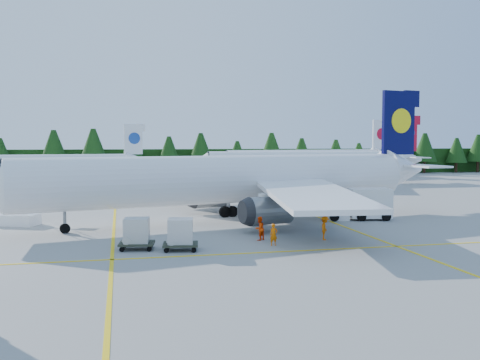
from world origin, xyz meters
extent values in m
plane|color=gray|center=(0.00, 0.00, 0.00)|extent=(320.00, 320.00, 0.00)
cube|color=yellow|center=(-14.00, 20.00, 0.01)|extent=(0.25, 120.00, 0.01)
cube|color=yellow|center=(6.00, 20.00, 0.01)|extent=(0.25, 120.00, 0.01)
cube|color=yellow|center=(0.00, -6.00, 0.01)|extent=(80.00, 0.25, 0.01)
cube|color=black|center=(0.00, 82.00, 3.00)|extent=(220.00, 4.00, 6.00)
cylinder|color=white|center=(-3.80, 8.29, 4.03)|extent=(38.14, 12.62, 4.48)
cube|color=#070738|center=(16.43, 12.78, 9.63)|extent=(4.24, 1.30, 6.94)
cube|color=white|center=(-2.58, 18.31, 3.36)|extent=(14.32, 17.88, 1.27)
cylinder|color=gray|center=(-4.11, 14.87, 1.79)|extent=(4.23, 3.12, 2.35)
cube|color=white|center=(1.55, -0.27, 3.36)|extent=(8.29, 17.36, 1.27)
cylinder|color=gray|center=(-1.30, 2.19, 1.79)|extent=(4.23, 3.12, 2.35)
cylinder|color=gray|center=(-17.92, 5.16, 0.95)|extent=(0.27, 0.27, 1.90)
cylinder|color=white|center=(19.86, 50.97, 3.83)|extent=(36.19, 4.34, 4.26)
cone|color=white|center=(0.28, 51.02, 3.83)|extent=(2.99, 4.26, 4.26)
cube|color=#B50C23|center=(39.54, 50.93, 9.15)|extent=(4.04, 0.38, 6.60)
cube|color=white|center=(23.07, 60.01, 3.19)|extent=(10.97, 17.15, 1.21)
cylinder|color=gray|center=(20.94, 57.14, 1.70)|extent=(3.62, 2.24, 2.23)
cube|color=white|center=(23.03, 41.92, 3.19)|extent=(11.03, 17.15, 1.21)
cylinder|color=gray|center=(20.91, 44.80, 1.70)|extent=(3.62, 2.24, 2.23)
cylinder|color=gray|center=(6.11, 51.00, 0.90)|extent=(0.26, 0.26, 1.81)
cylinder|color=white|center=(-28.08, 63.40, 3.41)|extent=(32.40, 8.68, 3.79)
cube|color=white|center=(-10.76, 66.09, 8.15)|extent=(3.61, 0.88, 5.87)
cylinder|color=white|center=(24.50, 64.90, 3.86)|extent=(36.43, 13.10, 4.29)
cone|color=white|center=(5.36, 60.07, 3.86)|extent=(3.96, 4.90, 4.29)
cube|color=white|center=(43.75, 69.76, 9.23)|extent=(4.05, 1.36, 6.65)
cylinder|color=gray|center=(11.06, 61.51, 0.86)|extent=(0.26, 0.26, 1.72)
cube|color=white|center=(-22.64, 10.59, 0.50)|extent=(4.31, 3.32, 1.00)
cube|color=gray|center=(-21.94, 12.27, 2.10)|extent=(2.74, 3.92, 2.70)
cube|color=gray|center=(-21.24, 13.95, 3.33)|extent=(1.94, 1.64, 0.11)
cube|color=white|center=(7.06, 7.52, 1.14)|extent=(2.53, 2.53, 2.27)
cube|color=black|center=(7.06, 7.52, 1.68)|extent=(2.19, 2.37, 0.97)
cube|color=white|center=(10.25, 6.91, 1.62)|extent=(4.28, 3.07, 2.82)
cube|color=#2E3325|center=(-12.34, -3.04, 0.44)|extent=(2.65, 2.19, 0.15)
cube|color=#BCBEC1|center=(-12.34, -3.04, 1.37)|extent=(1.92, 1.87, 1.69)
cube|color=#2E3325|center=(-9.39, -4.03, 0.44)|extent=(2.65, 2.19, 0.15)
cube|color=#BCBEC1|center=(-9.39, -4.03, 1.37)|extent=(1.92, 1.87, 1.69)
imported|color=#FA6B05|center=(-2.58, -3.76, 0.80)|extent=(0.63, 0.45, 1.60)
imported|color=#FF3E05|center=(-3.05, -1.49, 0.91)|extent=(1.12, 1.08, 1.82)
imported|color=#FC6705|center=(1.87, -2.49, 0.92)|extent=(0.81, 0.92, 1.85)
camera|label=1|loc=(-13.42, -40.67, 7.47)|focal=40.00mm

